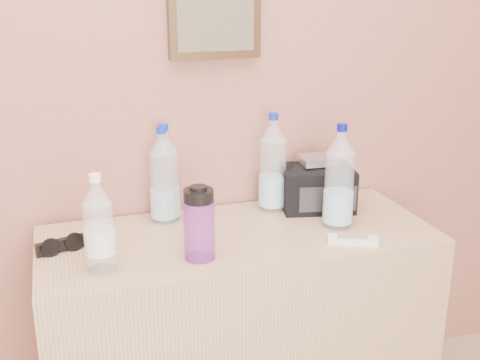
% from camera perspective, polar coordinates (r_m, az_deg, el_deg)
% --- Properties ---
extents(picture_frame, '(0.30, 0.03, 0.25)m').
position_cam_1_polar(picture_frame, '(1.97, -2.40, 15.02)').
color(picture_frame, '#382311').
rests_on(picture_frame, room_shell).
extents(dresser, '(1.22, 0.51, 0.76)m').
position_cam_1_polar(dresser, '(2.07, -0.13, -14.81)').
color(dresser, tan).
rests_on(dresser, ground).
extents(pet_large_a, '(0.09, 0.09, 0.32)m').
position_cam_1_polar(pet_large_a, '(1.97, -7.07, 0.20)').
color(pet_large_a, silver).
rests_on(pet_large_a, dresser).
extents(pet_large_b, '(0.09, 0.09, 0.32)m').
position_cam_1_polar(pet_large_b, '(1.95, -7.29, 0.01)').
color(pet_large_b, silver).
rests_on(pet_large_b, dresser).
extents(pet_large_c, '(0.09, 0.09, 0.34)m').
position_cam_1_polar(pet_large_c, '(2.04, 3.12, 1.20)').
color(pet_large_c, silver).
rests_on(pet_large_c, dresser).
extents(pet_large_d, '(0.09, 0.09, 0.34)m').
position_cam_1_polar(pet_large_d, '(1.92, 9.38, -0.18)').
color(pet_large_d, silver).
rests_on(pet_large_d, dresser).
extents(pet_small, '(0.08, 0.08, 0.27)m').
position_cam_1_polar(pet_small, '(1.65, -13.23, -4.54)').
color(pet_small, white).
rests_on(pet_small, dresser).
extents(nalgene_bottle, '(0.09, 0.09, 0.22)m').
position_cam_1_polar(nalgene_bottle, '(1.69, -3.89, -4.12)').
color(nalgene_bottle, purple).
rests_on(nalgene_bottle, dresser).
extents(sunglasses, '(0.16, 0.10, 0.04)m').
position_cam_1_polar(sunglasses, '(1.83, -16.60, -5.94)').
color(sunglasses, black).
rests_on(sunglasses, dresser).
extents(ac_remote, '(0.16, 0.10, 0.02)m').
position_cam_1_polar(ac_remote, '(1.85, 10.62, -5.62)').
color(ac_remote, silver).
rests_on(ac_remote, dresser).
extents(toiletry_bag, '(0.27, 0.22, 0.16)m').
position_cam_1_polar(toiletry_bag, '(2.08, 7.33, -0.51)').
color(toiletry_bag, black).
rests_on(toiletry_bag, dresser).
extents(foil_packet, '(0.13, 0.11, 0.02)m').
position_cam_1_polar(foil_packet, '(2.05, 7.41, 1.92)').
color(foil_packet, silver).
rests_on(foil_packet, toiletry_bag).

